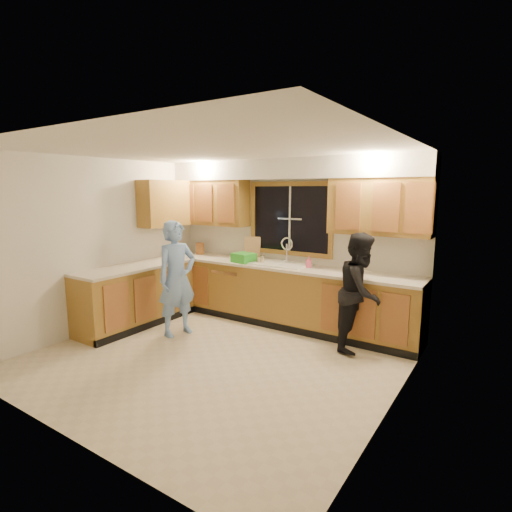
{
  "coord_description": "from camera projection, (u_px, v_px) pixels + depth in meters",
  "views": [
    {
      "loc": [
        2.96,
        -3.57,
        2.04
      ],
      "look_at": [
        0.18,
        0.65,
        1.2
      ],
      "focal_mm": 28.0,
      "sensor_mm": 36.0,
      "label": 1
    }
  ],
  "objects": [
    {
      "name": "floor",
      "position": [
        214.0,
        359.0,
        4.89
      ],
      "size": [
        4.2,
        4.2,
        0.0
      ],
      "primitive_type": "plane",
      "color": "beige",
      "rests_on": "ground"
    },
    {
      "name": "ceiling",
      "position": [
        211.0,
        149.0,
        4.48
      ],
      "size": [
        4.2,
        4.2,
        0.0
      ],
      "primitive_type": "plane",
      "rotation": [
        3.14,
        0.0,
        0.0
      ],
      "color": "silver"
    },
    {
      "name": "wall_back",
      "position": [
        290.0,
        241.0,
        6.25
      ],
      "size": [
        4.2,
        0.0,
        4.2
      ],
      "primitive_type": "plane",
      "rotation": [
        1.57,
        0.0,
        0.0
      ],
      "color": "silver",
      "rests_on": "ground"
    },
    {
      "name": "wall_left",
      "position": [
        101.0,
        245.0,
        5.82
      ],
      "size": [
        0.0,
        3.8,
        3.8
      ],
      "primitive_type": "plane",
      "rotation": [
        1.57,
        0.0,
        1.57
      ],
      "color": "silver",
      "rests_on": "ground"
    },
    {
      "name": "wall_right",
      "position": [
        396.0,
        280.0,
        3.54
      ],
      "size": [
        0.0,
        3.8,
        3.8
      ],
      "primitive_type": "plane",
      "rotation": [
        1.57,
        0.0,
        -1.57
      ],
      "color": "silver",
      "rests_on": "ground"
    },
    {
      "name": "base_cabinets_back",
      "position": [
        280.0,
        295.0,
        6.13
      ],
      "size": [
        4.2,
        0.6,
        0.88
      ],
      "primitive_type": "cube",
      "color": "olive",
      "rests_on": "ground"
    },
    {
      "name": "base_cabinets_left",
      "position": [
        137.0,
        296.0,
        6.08
      ],
      "size": [
        0.6,
        1.9,
        0.88
      ],
      "primitive_type": "cube",
      "color": "olive",
      "rests_on": "ground"
    },
    {
      "name": "countertop_back",
      "position": [
        280.0,
        266.0,
        6.05
      ],
      "size": [
        4.2,
        0.63,
        0.04
      ],
      "primitive_type": "cube",
      "color": "beige",
      "rests_on": "base_cabinets_back"
    },
    {
      "name": "countertop_left",
      "position": [
        136.0,
        267.0,
        6.0
      ],
      "size": [
        0.63,
        1.9,
        0.04
      ],
      "primitive_type": "cube",
      "color": "beige",
      "rests_on": "base_cabinets_left"
    },
    {
      "name": "upper_cabinets_left",
      "position": [
        212.0,
        203.0,
        6.79
      ],
      "size": [
        1.35,
        0.33,
        0.75
      ],
      "primitive_type": "cube",
      "color": "olive",
      "rests_on": "wall_back"
    },
    {
      "name": "upper_cabinets_right",
      "position": [
        380.0,
        207.0,
        5.25
      ],
      "size": [
        1.35,
        0.33,
        0.75
      ],
      "primitive_type": "cube",
      "color": "olive",
      "rests_on": "wall_back"
    },
    {
      "name": "upper_cabinets_return",
      "position": [
        164.0,
        203.0,
        6.56
      ],
      "size": [
        0.33,
        0.9,
        0.75
      ],
      "primitive_type": "cube",
      "color": "olive",
      "rests_on": "wall_left"
    },
    {
      "name": "soffit",
      "position": [
        285.0,
        169.0,
        5.92
      ],
      "size": [
        4.2,
        0.35,
        0.3
      ],
      "primitive_type": "cube",
      "color": "beige",
      "rests_on": "wall_back"
    },
    {
      "name": "window_frame",
      "position": [
        290.0,
        219.0,
        6.18
      ],
      "size": [
        1.44,
        0.03,
        1.14
      ],
      "color": "black",
      "rests_on": "wall_back"
    },
    {
      "name": "sink",
      "position": [
        280.0,
        268.0,
        6.07
      ],
      "size": [
        0.86,
        0.52,
        0.57
      ],
      "color": "white",
      "rests_on": "countertop_back"
    },
    {
      "name": "dishwasher",
      "position": [
        235.0,
        290.0,
        6.59
      ],
      "size": [
        0.6,
        0.56,
        0.82
      ],
      "primitive_type": "cube",
      "color": "silver",
      "rests_on": "floor"
    },
    {
      "name": "stove",
      "position": [
        104.0,
        305.0,
        5.61
      ],
      "size": [
        0.58,
        0.75,
        0.9
      ],
      "primitive_type": "cube",
      "color": "silver",
      "rests_on": "floor"
    },
    {
      "name": "man",
      "position": [
        177.0,
        278.0,
        5.61
      ],
      "size": [
        0.52,
        0.67,
        1.63
      ],
      "primitive_type": "imported",
      "rotation": [
        0.0,
        0.0,
        1.32
      ],
      "color": "#759CDD",
      "rests_on": "floor"
    },
    {
      "name": "woman",
      "position": [
        361.0,
        292.0,
        5.08
      ],
      "size": [
        0.58,
        0.74,
        1.52
      ],
      "primitive_type": "imported",
      "rotation": [
        0.0,
        0.0,
        1.57
      ],
      "color": "black",
      "rests_on": "floor"
    },
    {
      "name": "knife_block",
      "position": [
        200.0,
        248.0,
        7.03
      ],
      "size": [
        0.13,
        0.11,
        0.21
      ],
      "primitive_type": "cube",
      "rotation": [
        0.0,
        0.0,
        0.21
      ],
      "color": "#9C5C2B",
      "rests_on": "countertop_back"
    },
    {
      "name": "cutting_board",
      "position": [
        252.0,
        248.0,
        6.57
      ],
      "size": [
        0.29,
        0.18,
        0.36
      ],
      "primitive_type": "cube",
      "rotation": [
        -0.21,
        0.0,
        0.34
      ],
      "color": "tan",
      "rests_on": "countertop_back"
    },
    {
      "name": "dish_crate",
      "position": [
        244.0,
        258.0,
        6.26
      ],
      "size": [
        0.35,
        0.33,
        0.14
      ],
      "primitive_type": "cube",
      "rotation": [
        0.0,
        0.0,
        -0.16
      ],
      "color": "green",
      "rests_on": "countertop_back"
    },
    {
      "name": "soap_bottle",
      "position": [
        309.0,
        262.0,
        5.83
      ],
      "size": [
        0.1,
        0.1,
        0.17
      ],
      "primitive_type": "imported",
      "rotation": [
        0.0,
        0.0,
        0.32
      ],
      "color": "#DF5577",
      "rests_on": "countertop_back"
    },
    {
      "name": "bowl",
      "position": [
        355.0,
        272.0,
        5.4
      ],
      "size": [
        0.26,
        0.26,
        0.05
      ],
      "primitive_type": "imported",
      "rotation": [
        0.0,
        0.0,
        -0.43
      ],
      "color": "silver",
      "rests_on": "countertop_back"
    },
    {
      "name": "can_left",
      "position": [
        258.0,
        261.0,
        6.08
      ],
      "size": [
        0.06,
        0.06,
        0.11
      ],
      "primitive_type": "cylinder",
      "rotation": [
        0.0,
        0.0,
        0.03
      ],
      "color": "beige",
      "rests_on": "countertop_back"
    },
    {
      "name": "can_right",
      "position": [
        262.0,
        260.0,
        6.12
      ],
      "size": [
        0.09,
        0.09,
        0.13
      ],
      "primitive_type": "cylinder",
      "rotation": [
        0.0,
        0.0,
        0.27
      ],
      "color": "beige",
      "rests_on": "countertop_back"
    }
  ]
}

